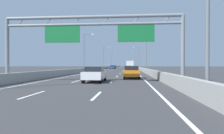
% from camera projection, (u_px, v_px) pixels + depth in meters
% --- Properties ---
extents(ground_plane, '(260.00, 260.00, 0.00)m').
position_uv_depth(ground_plane, '(122.00, 68.00, 97.96)').
color(ground_plane, '#38383A').
extents(lane_dash_left_1, '(0.16, 3.00, 0.01)m').
position_uv_depth(lane_dash_left_1, '(33.00, 95.00, 10.95)').
color(lane_dash_left_1, white).
rests_on(lane_dash_left_1, ground_plane).
extents(lane_dash_left_2, '(0.16, 3.00, 0.01)m').
position_uv_depth(lane_dash_left_2, '(76.00, 81.00, 19.92)').
color(lane_dash_left_2, white).
rests_on(lane_dash_left_2, ground_plane).
extents(lane_dash_left_3, '(0.16, 3.00, 0.01)m').
position_uv_depth(lane_dash_left_3, '(93.00, 76.00, 28.88)').
color(lane_dash_left_3, white).
rests_on(lane_dash_left_3, ground_plane).
extents(lane_dash_left_4, '(0.16, 3.00, 0.01)m').
position_uv_depth(lane_dash_left_4, '(101.00, 74.00, 37.85)').
color(lane_dash_left_4, white).
rests_on(lane_dash_left_4, ground_plane).
extents(lane_dash_left_5, '(0.16, 3.00, 0.01)m').
position_uv_depth(lane_dash_left_5, '(107.00, 72.00, 46.81)').
color(lane_dash_left_5, white).
rests_on(lane_dash_left_5, ground_plane).
extents(lane_dash_left_6, '(0.16, 3.00, 0.01)m').
position_uv_depth(lane_dash_left_6, '(110.00, 71.00, 55.78)').
color(lane_dash_left_6, white).
rests_on(lane_dash_left_6, ground_plane).
extents(lane_dash_left_7, '(0.16, 3.00, 0.01)m').
position_uv_depth(lane_dash_left_7, '(113.00, 70.00, 64.74)').
color(lane_dash_left_7, white).
rests_on(lane_dash_left_7, ground_plane).
extents(lane_dash_left_8, '(0.16, 3.00, 0.01)m').
position_uv_depth(lane_dash_left_8, '(115.00, 69.00, 73.71)').
color(lane_dash_left_8, white).
rests_on(lane_dash_left_8, ground_plane).
extents(lane_dash_left_9, '(0.16, 3.00, 0.01)m').
position_uv_depth(lane_dash_left_9, '(116.00, 69.00, 82.67)').
color(lane_dash_left_9, white).
rests_on(lane_dash_left_9, ground_plane).
extents(lane_dash_left_10, '(0.16, 3.00, 0.01)m').
position_uv_depth(lane_dash_left_10, '(118.00, 68.00, 91.64)').
color(lane_dash_left_10, white).
rests_on(lane_dash_left_10, ground_plane).
extents(lane_dash_left_11, '(0.16, 3.00, 0.01)m').
position_uv_depth(lane_dash_left_11, '(119.00, 68.00, 100.60)').
color(lane_dash_left_11, white).
rests_on(lane_dash_left_11, ground_plane).
extents(lane_dash_left_12, '(0.16, 3.00, 0.01)m').
position_uv_depth(lane_dash_left_12, '(120.00, 68.00, 109.57)').
color(lane_dash_left_12, white).
rests_on(lane_dash_left_12, ground_plane).
extents(lane_dash_left_13, '(0.16, 3.00, 0.01)m').
position_uv_depth(lane_dash_left_13, '(120.00, 68.00, 118.53)').
color(lane_dash_left_13, white).
rests_on(lane_dash_left_13, ground_plane).
extents(lane_dash_left_14, '(0.16, 3.00, 0.01)m').
position_uv_depth(lane_dash_left_14, '(121.00, 67.00, 127.50)').
color(lane_dash_left_14, white).
rests_on(lane_dash_left_14, ground_plane).
extents(lane_dash_left_15, '(0.16, 3.00, 0.01)m').
position_uv_depth(lane_dash_left_15, '(121.00, 67.00, 136.46)').
color(lane_dash_left_15, white).
rests_on(lane_dash_left_15, ground_plane).
extents(lane_dash_left_16, '(0.16, 3.00, 0.01)m').
position_uv_depth(lane_dash_left_16, '(122.00, 67.00, 145.43)').
color(lane_dash_left_16, white).
rests_on(lane_dash_left_16, ground_plane).
extents(lane_dash_left_17, '(0.16, 3.00, 0.01)m').
position_uv_depth(lane_dash_left_17, '(122.00, 67.00, 154.40)').
color(lane_dash_left_17, white).
rests_on(lane_dash_left_17, ground_plane).
extents(lane_dash_right_1, '(0.16, 3.00, 0.01)m').
position_uv_depth(lane_dash_right_1, '(97.00, 96.00, 10.64)').
color(lane_dash_right_1, white).
rests_on(lane_dash_right_1, ground_plane).
extents(lane_dash_right_2, '(0.16, 3.00, 0.01)m').
position_uv_depth(lane_dash_right_2, '(112.00, 82.00, 19.60)').
color(lane_dash_right_2, white).
rests_on(lane_dash_right_2, ground_plane).
extents(lane_dash_right_3, '(0.16, 3.00, 0.01)m').
position_uv_depth(lane_dash_right_3, '(117.00, 76.00, 28.57)').
color(lane_dash_right_3, white).
rests_on(lane_dash_right_3, ground_plane).
extents(lane_dash_right_4, '(0.16, 3.00, 0.01)m').
position_uv_depth(lane_dash_right_4, '(120.00, 74.00, 37.53)').
color(lane_dash_right_4, white).
rests_on(lane_dash_right_4, ground_plane).
extents(lane_dash_right_5, '(0.16, 3.00, 0.01)m').
position_uv_depth(lane_dash_right_5, '(122.00, 72.00, 46.50)').
color(lane_dash_right_5, white).
rests_on(lane_dash_right_5, ground_plane).
extents(lane_dash_right_6, '(0.16, 3.00, 0.01)m').
position_uv_depth(lane_dash_right_6, '(123.00, 71.00, 55.46)').
color(lane_dash_right_6, white).
rests_on(lane_dash_right_6, ground_plane).
extents(lane_dash_right_7, '(0.16, 3.00, 0.01)m').
position_uv_depth(lane_dash_right_7, '(124.00, 70.00, 64.43)').
color(lane_dash_right_7, white).
rests_on(lane_dash_right_7, ground_plane).
extents(lane_dash_right_8, '(0.16, 3.00, 0.01)m').
position_uv_depth(lane_dash_right_8, '(124.00, 69.00, 73.39)').
color(lane_dash_right_8, white).
rests_on(lane_dash_right_8, ground_plane).
extents(lane_dash_right_9, '(0.16, 3.00, 0.01)m').
position_uv_depth(lane_dash_right_9, '(125.00, 69.00, 82.36)').
color(lane_dash_right_9, white).
rests_on(lane_dash_right_9, ground_plane).
extents(lane_dash_right_10, '(0.16, 3.00, 0.01)m').
position_uv_depth(lane_dash_right_10, '(125.00, 69.00, 91.32)').
color(lane_dash_right_10, white).
rests_on(lane_dash_right_10, ground_plane).
extents(lane_dash_right_11, '(0.16, 3.00, 0.01)m').
position_uv_depth(lane_dash_right_11, '(126.00, 68.00, 100.29)').
color(lane_dash_right_11, white).
rests_on(lane_dash_right_11, ground_plane).
extents(lane_dash_right_12, '(0.16, 3.00, 0.01)m').
position_uv_depth(lane_dash_right_12, '(126.00, 68.00, 109.26)').
color(lane_dash_right_12, white).
rests_on(lane_dash_right_12, ground_plane).
extents(lane_dash_right_13, '(0.16, 3.00, 0.01)m').
position_uv_depth(lane_dash_right_13, '(126.00, 68.00, 118.22)').
color(lane_dash_right_13, white).
rests_on(lane_dash_right_13, ground_plane).
extents(lane_dash_right_14, '(0.16, 3.00, 0.01)m').
position_uv_depth(lane_dash_right_14, '(126.00, 67.00, 127.19)').
color(lane_dash_right_14, white).
rests_on(lane_dash_right_14, ground_plane).
extents(lane_dash_right_15, '(0.16, 3.00, 0.01)m').
position_uv_depth(lane_dash_right_15, '(127.00, 67.00, 136.15)').
color(lane_dash_right_15, white).
rests_on(lane_dash_right_15, ground_plane).
extents(lane_dash_right_16, '(0.16, 3.00, 0.01)m').
position_uv_depth(lane_dash_right_16, '(127.00, 67.00, 145.12)').
color(lane_dash_right_16, white).
rests_on(lane_dash_right_16, ground_plane).
extents(lane_dash_right_17, '(0.16, 3.00, 0.01)m').
position_uv_depth(lane_dash_right_17, '(127.00, 67.00, 154.08)').
color(lane_dash_right_17, white).
rests_on(lane_dash_right_17, ground_plane).
extents(edge_line_left, '(0.16, 176.00, 0.01)m').
position_uv_depth(edge_line_left, '(109.00, 69.00, 86.46)').
color(edge_line_left, white).
rests_on(edge_line_left, ground_plane).
extents(edge_line_right, '(0.16, 176.00, 0.01)m').
position_uv_depth(edge_line_right, '(133.00, 69.00, 85.55)').
color(edge_line_right, white).
rests_on(edge_line_right, ground_plane).
extents(barrier_left, '(0.45, 220.00, 0.95)m').
position_uv_depth(barrier_left, '(110.00, 67.00, 108.51)').
color(barrier_left, '#9E9E99').
rests_on(barrier_left, ground_plane).
extents(barrier_right, '(0.45, 220.00, 0.95)m').
position_uv_depth(barrier_right, '(135.00, 67.00, 107.31)').
color(barrier_right, '#9E9E99').
rests_on(barrier_right, ground_plane).
extents(sign_gantry, '(17.15, 0.36, 6.36)m').
position_uv_depth(sign_gantry, '(93.00, 31.00, 18.60)').
color(sign_gantry, gray).
rests_on(sign_gantry, ground_plane).
extents(streetlamp_left_mid, '(2.58, 0.28, 9.50)m').
position_uv_depth(streetlamp_left_mid, '(85.00, 50.00, 49.06)').
color(streetlamp_left_mid, slate).
rests_on(streetlamp_left_mid, ground_plane).
extents(streetlamp_right_mid, '(2.58, 0.28, 9.50)m').
position_uv_depth(streetlamp_right_mid, '(145.00, 50.00, 47.76)').
color(streetlamp_right_mid, slate).
rests_on(streetlamp_right_mid, ground_plane).
extents(streetlamp_left_far, '(2.58, 0.28, 9.50)m').
position_uv_depth(streetlamp_left_far, '(104.00, 56.00, 86.33)').
color(streetlamp_left_far, slate).
rests_on(streetlamp_left_far, ground_plane).
extents(streetlamp_right_far, '(2.58, 0.28, 9.50)m').
position_uv_depth(streetlamp_right_far, '(138.00, 56.00, 85.03)').
color(streetlamp_right_far, slate).
rests_on(streetlamp_right_far, ground_plane).
extents(streetlamp_left_distant, '(2.58, 0.28, 9.50)m').
position_uv_depth(streetlamp_left_distant, '(112.00, 59.00, 123.61)').
color(streetlamp_left_distant, slate).
rests_on(streetlamp_left_distant, ground_plane).
extents(streetlamp_right_distant, '(2.58, 0.28, 9.50)m').
position_uv_depth(streetlamp_right_distant, '(136.00, 59.00, 122.31)').
color(streetlamp_right_distant, slate).
rests_on(streetlamp_right_distant, ground_plane).
extents(red_car, '(1.87, 4.57, 1.46)m').
position_uv_depth(red_car, '(129.00, 68.00, 52.32)').
color(red_car, red).
rests_on(red_car, ground_plane).
extents(white_car, '(1.82, 4.27, 1.49)m').
position_uv_depth(white_car, '(95.00, 74.00, 19.39)').
color(white_car, silver).
rests_on(white_car, ground_plane).
extents(blue_car, '(1.90, 4.24, 1.49)m').
position_uv_depth(blue_car, '(112.00, 67.00, 83.21)').
color(blue_car, '#2347AD').
rests_on(blue_car, ground_plane).
extents(orange_car, '(1.87, 4.65, 1.54)m').
position_uv_depth(orange_car, '(131.00, 72.00, 24.37)').
color(orange_car, orange).
rests_on(orange_car, ground_plane).
extents(black_car, '(1.73, 4.12, 1.47)m').
position_uv_depth(black_car, '(114.00, 67.00, 91.33)').
color(black_car, black).
rests_on(black_car, ground_plane).
extents(box_truck, '(2.42, 8.20, 3.04)m').
position_uv_depth(box_truck, '(130.00, 65.00, 68.91)').
color(box_truck, '#B21E19').
rests_on(box_truck, ground_plane).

